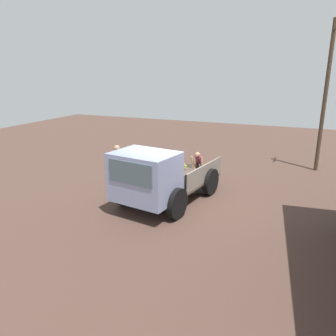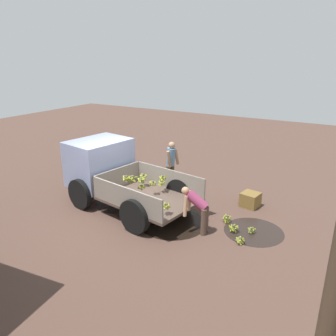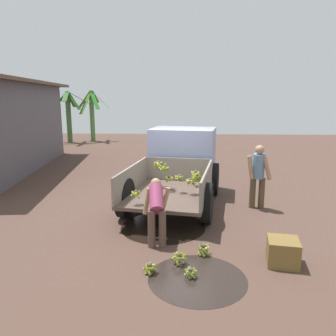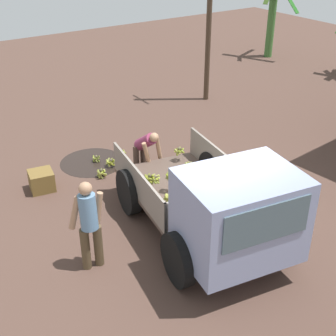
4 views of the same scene
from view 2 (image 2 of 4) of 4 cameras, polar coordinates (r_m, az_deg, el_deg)
ground at (r=10.38m, az=-7.94°, el=-7.23°), size 36.00×36.00×0.00m
mud_patch_0 at (r=10.81m, az=-8.51°, el=-6.15°), size 1.46×1.46×0.01m
mud_patch_1 at (r=9.40m, az=14.69°, el=-10.63°), size 1.61×1.61×0.01m
mud_patch_2 at (r=9.52m, az=0.83°, el=-9.54°), size 1.92×1.92×0.01m
cargo_truck at (r=10.75m, az=-10.25°, el=-0.36°), size 4.51×2.73×1.97m
person_foreground_visitor at (r=11.73m, az=0.52°, el=1.02°), size 0.40×0.65×1.70m
person_worker_loading at (r=8.80m, az=5.12°, el=-6.70°), size 0.76×0.59×1.25m
banana_bunch_on_ground_0 at (r=9.67m, az=10.24°, el=-8.62°), size 0.24×0.24×0.23m
banana_bunch_on_ground_1 at (r=9.27m, az=14.36°, el=-10.40°), size 0.22×0.22×0.18m
banana_bunch_on_ground_2 at (r=8.71m, az=12.45°, el=-12.13°), size 0.25×0.25×0.19m
banana_bunch_on_ground_3 at (r=9.20m, az=11.40°, el=-10.16°), size 0.29×0.29×0.22m
wooden_crate_0 at (r=10.75m, az=14.14°, el=-5.37°), size 0.61×0.61×0.45m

